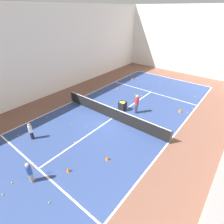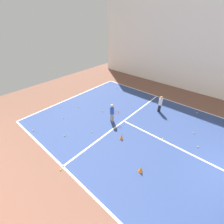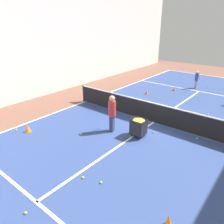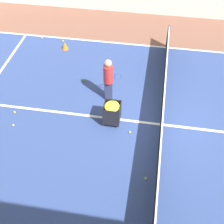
{
  "view_description": "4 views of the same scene",
  "coord_description": "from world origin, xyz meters",
  "px_view_note": "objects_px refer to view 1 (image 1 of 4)",
  "views": [
    {
      "loc": [
        7.42,
        -9.29,
        7.75
      ],
      "look_at": [
        0.0,
        0.0,
        0.61
      ],
      "focal_mm": 28.0,
      "sensor_mm": 36.0,
      "label": 1
    },
    {
      "loc": [
        6.64,
        -1.89,
        6.1
      ],
      "look_at": [
        0.5,
        -7.23,
        0.71
      ],
      "focal_mm": 24.0,
      "sensor_mm": 36.0,
      "label": 2
    },
    {
      "loc": [
        -4.52,
        8.88,
        4.64
      ],
      "look_at": [
        1.04,
        1.98,
        0.93
      ],
      "focal_mm": 35.0,
      "sensor_mm": 36.0,
      "label": 3
    },
    {
      "loc": [
        -7.42,
        0.43,
        7.75
      ],
      "look_at": [
        -0.15,
        1.65,
        0.47
      ],
      "focal_mm": 50.0,
      "sensor_mm": 36.0,
      "label": 4
    }
  ],
  "objects_px": {
    "training_cone_1": "(132,79)",
    "training_cone_0": "(180,110)",
    "tennis_net": "(112,113)",
    "child_midcourt": "(30,130)",
    "ball_cart": "(123,104)",
    "coach_at_net": "(137,103)",
    "player_near_baseline": "(29,171)"
  },
  "relations": [
    {
      "from": "training_cone_1",
      "to": "training_cone_0",
      "type": "bearing_deg",
      "value": -27.88
    },
    {
      "from": "tennis_net",
      "to": "child_midcourt",
      "type": "bearing_deg",
      "value": -116.39
    },
    {
      "from": "ball_cart",
      "to": "training_cone_0",
      "type": "xyz_separation_m",
      "value": [
        4.08,
        2.8,
        -0.4
      ]
    },
    {
      "from": "coach_at_net",
      "to": "training_cone_1",
      "type": "distance_m",
      "value": 7.9
    },
    {
      "from": "coach_at_net",
      "to": "ball_cart",
      "type": "bearing_deg",
      "value": -92.35
    },
    {
      "from": "player_near_baseline",
      "to": "training_cone_1",
      "type": "distance_m",
      "value": 16.12
    },
    {
      "from": "ball_cart",
      "to": "coach_at_net",
      "type": "bearing_deg",
      "value": 15.45
    },
    {
      "from": "player_near_baseline",
      "to": "training_cone_1",
      "type": "height_order",
      "value": "player_near_baseline"
    },
    {
      "from": "training_cone_0",
      "to": "training_cone_1",
      "type": "relative_size",
      "value": 1.08
    },
    {
      "from": "tennis_net",
      "to": "training_cone_1",
      "type": "bearing_deg",
      "value": 112.72
    },
    {
      "from": "tennis_net",
      "to": "player_near_baseline",
      "type": "distance_m",
      "value": 7.24
    },
    {
      "from": "tennis_net",
      "to": "coach_at_net",
      "type": "distance_m",
      "value": 2.28
    },
    {
      "from": "child_midcourt",
      "to": "training_cone_0",
      "type": "distance_m",
      "value": 11.85
    },
    {
      "from": "coach_at_net",
      "to": "player_near_baseline",
      "type": "bearing_deg",
      "value": -21.21
    },
    {
      "from": "child_midcourt",
      "to": "training_cone_0",
      "type": "xyz_separation_m",
      "value": [
        6.6,
        9.83,
        -0.55
      ]
    },
    {
      "from": "player_near_baseline",
      "to": "training_cone_0",
      "type": "xyz_separation_m",
      "value": [
        3.44,
        11.67,
        -0.57
      ]
    },
    {
      "from": "ball_cart",
      "to": "training_cone_1",
      "type": "distance_m",
      "value": 7.54
    },
    {
      "from": "tennis_net",
      "to": "player_near_baseline",
      "type": "relative_size",
      "value": 7.63
    },
    {
      "from": "coach_at_net",
      "to": "child_midcourt",
      "type": "height_order",
      "value": "coach_at_net"
    },
    {
      "from": "coach_at_net",
      "to": "child_midcourt",
      "type": "distance_m",
      "value": 8.25
    },
    {
      "from": "ball_cart",
      "to": "training_cone_0",
      "type": "height_order",
      "value": "ball_cart"
    },
    {
      "from": "child_midcourt",
      "to": "training_cone_1",
      "type": "xyz_separation_m",
      "value": [
        -0.84,
        13.76,
        -0.56
      ]
    },
    {
      "from": "coach_at_net",
      "to": "training_cone_0",
      "type": "xyz_separation_m",
      "value": [
        2.89,
        2.47,
        -0.8
      ]
    },
    {
      "from": "player_near_baseline",
      "to": "ball_cart",
      "type": "bearing_deg",
      "value": -17.05
    },
    {
      "from": "tennis_net",
      "to": "ball_cart",
      "type": "height_order",
      "value": "tennis_net"
    },
    {
      "from": "tennis_net",
      "to": "child_midcourt",
      "type": "relative_size",
      "value": 7.91
    },
    {
      "from": "player_near_baseline",
      "to": "coach_at_net",
      "type": "height_order",
      "value": "coach_at_net"
    },
    {
      "from": "player_near_baseline",
      "to": "training_cone_0",
      "type": "height_order",
      "value": "player_near_baseline"
    },
    {
      "from": "player_near_baseline",
      "to": "training_cone_0",
      "type": "relative_size",
      "value": 3.83
    },
    {
      "from": "ball_cart",
      "to": "child_midcourt",
      "type": "bearing_deg",
      "value": -109.72
    },
    {
      "from": "player_near_baseline",
      "to": "coach_at_net",
      "type": "xyz_separation_m",
      "value": [
        0.55,
        9.2,
        0.23
      ]
    },
    {
      "from": "player_near_baseline",
      "to": "child_midcourt",
      "type": "xyz_separation_m",
      "value": [
        -3.16,
        1.84,
        -0.02
      ]
    }
  ]
}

